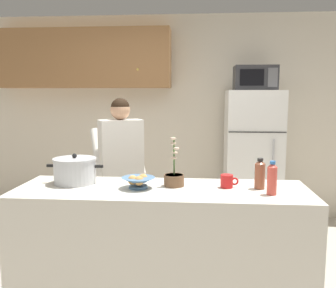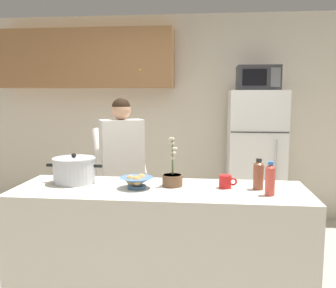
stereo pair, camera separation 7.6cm
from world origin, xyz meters
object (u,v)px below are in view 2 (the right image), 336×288
Objects in this scene: bottle_near_edge at (258,174)px; cooking_pot at (74,170)px; coffee_mug at (226,182)px; bottle_mid_counter at (270,179)px; potted_orchid at (172,178)px; bread_bowl at (137,181)px; person_near_pot at (122,161)px; microwave at (258,78)px; refrigerator at (255,160)px.

cooking_pot is at bearing 177.64° from bottle_near_edge.
coffee_mug is 0.57× the size of bottle_mid_counter.
cooking_pot is at bearing 177.77° from coffee_mug.
bread_bowl is at bearing -160.37° from potted_orchid.
person_near_pot is 3.59× the size of cooking_pot.
bread_bowl is at bearing -69.93° from person_near_pot.
bottle_mid_counter is 0.62× the size of potted_orchid.
person_near_pot is 4.22× the size of potted_orchid.
potted_orchid is (-0.82, -1.75, -0.80)m from microwave.
microwave reaches higher than person_near_pot.
microwave is at bearing 83.46° from bottle_near_edge.
microwave reaches higher than bread_bowl.
person_near_pot is 1.20m from coffee_mug.
refrigerator is 1.98m from bottle_mid_counter.
potted_orchid is (-0.39, 0.02, 0.02)m from coffee_mug.
bread_bowl is (-1.07, -1.86, 0.15)m from refrigerator.
potted_orchid is (0.55, -0.73, 0.02)m from person_near_pot.
coffee_mug is 0.39m from potted_orchid.
person_near_pot is at bearing 146.92° from bottle_near_edge.
bottle_near_edge is 0.96× the size of bottle_mid_counter.
bread_bowl reaches higher than coffee_mug.
cooking_pot is at bearing 166.87° from bread_bowl.
bottle_near_edge reaches higher than coffee_mug.
bread_bowl is (-1.07, -1.84, -0.81)m from microwave.
coffee_mug is at bearing -2.23° from cooking_pot.
bottle_mid_counter reaches higher than bottle_near_edge.
person_near_pot reaches higher than cooking_pot.
refrigerator is at bearing 85.66° from bottle_mid_counter.
coffee_mug is at bearing -103.62° from refrigerator.
coffee_mug is 0.64m from bread_bowl.
refrigerator reaches higher than bread_bowl.
person_near_pot is 0.92m from potted_orchid.
bottle_mid_counter is (-0.15, -1.94, -0.75)m from microwave.
refrigerator is 7.40× the size of bottle_near_edge.
cooking_pot is 1.38m from bottle_near_edge.
refrigerator reaches higher than person_near_pot.
refrigerator is at bearing 90.07° from microwave.
coffee_mug is at bearing 176.98° from bottle_near_edge.
bread_bowl is at bearing -175.97° from bottle_near_edge.
coffee_mug is (-0.43, -1.77, -0.81)m from microwave.
microwave reaches higher than potted_orchid.
person_near_pot is at bearing 127.00° from potted_orchid.
microwave is 1.90m from person_near_pot.
coffee_mug is at bearing 149.35° from bottle_mid_counter.
person_near_pot reaches higher than bread_bowl.
refrigerator is 7.11× the size of bottle_mid_counter.
refrigerator is 1.05× the size of person_near_pot.
microwave reaches higher than coffee_mug.
refrigerator is 4.44× the size of potted_orchid.
microwave is at bearing 76.22° from coffee_mug.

